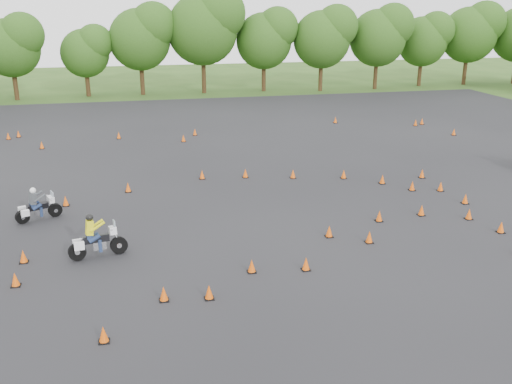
% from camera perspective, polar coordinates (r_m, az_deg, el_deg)
% --- Properties ---
extents(ground, '(140.00, 140.00, 0.00)m').
position_cam_1_polar(ground, '(20.81, 2.43, -6.52)').
color(ground, '#2D5119').
rests_on(ground, ground).
extents(asphalt_pad, '(62.00, 62.00, 0.00)m').
position_cam_1_polar(asphalt_pad, '(26.23, -0.96, -1.14)').
color(asphalt_pad, black).
rests_on(asphalt_pad, ground).
extents(treeline, '(87.20, 32.45, 10.98)m').
position_cam_1_polar(treeline, '(53.29, -5.69, 13.77)').
color(treeline, '#284C15').
rests_on(treeline, ground).
extents(traffic_cones, '(36.61, 32.88, 0.45)m').
position_cam_1_polar(traffic_cones, '(25.75, -0.38, -0.98)').
color(traffic_cones, '#E25309').
rests_on(traffic_cones, asphalt_pad).
extents(rider_grey, '(2.02, 1.37, 1.51)m').
position_cam_1_polar(rider_grey, '(25.70, -21.00, -1.04)').
color(rider_grey, '#3C3F43').
rests_on(rider_grey, ground).
extents(rider_yellow, '(2.19, 1.05, 1.63)m').
position_cam_1_polar(rider_yellow, '(21.23, -15.58, -4.29)').
color(rider_yellow, '#CFC812').
rests_on(rider_yellow, ground).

